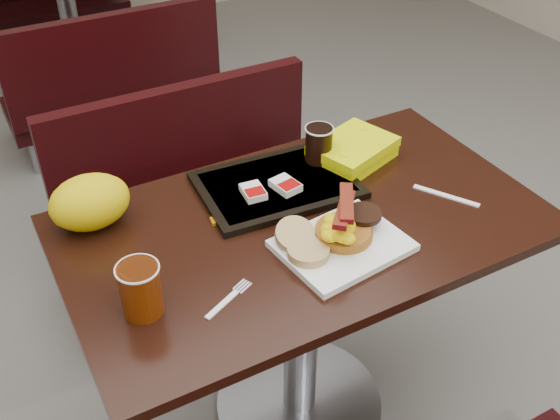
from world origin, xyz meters
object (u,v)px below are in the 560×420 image
paper_bag (90,202)px  clamshell (353,151)px  pancake_stack (344,232)px  table_near (301,325)px  hashbrown_sleeve_left (253,192)px  hashbrown_sleeve_right (285,185)px  coffee_cup_near (141,290)px  tray (277,185)px  coffee_cup_far (319,144)px  bench_near_n (204,201)px  platter (342,246)px  table_far (70,24)px  knife (446,196)px  fork (222,305)px  bench_far_s (107,74)px

paper_bag → clamshell: bearing=-4.6°
pancake_stack → table_near: bearing=109.5°
hashbrown_sleeve_left → hashbrown_sleeve_right: bearing=-4.1°
coffee_cup_near → hashbrown_sleeve_left: 0.45m
tray → clamshell: clamshell is taller
hashbrown_sleeve_right → coffee_cup_far: coffee_cup_far is taller
bench_near_n → tray: 0.67m
platter → clamshell: (0.24, 0.31, 0.02)m
coffee_cup_near → tray: bearing=29.7°
bench_near_n → coffee_cup_near: 1.03m
clamshell → table_near: bearing=-164.4°
bench_near_n → clamshell: clamshell is taller
hashbrown_sleeve_left → hashbrown_sleeve_right: (0.09, -0.01, 0.00)m
table_far → knife: bearing=-81.9°
hashbrown_sleeve_left → coffee_cup_far: size_ratio=0.72×
table_far → fork: bearing=-96.3°
hashbrown_sleeve_right → clamshell: 0.26m
tray → hashbrown_sleeve_right: size_ratio=5.37×
coffee_cup_near → hashbrown_sleeve_right: bearing=25.9°
coffee_cup_far → hashbrown_sleeve_left: bearing=-164.8°
table_near → coffee_cup_near: bearing=-167.0°
bench_near_n → paper_bag: size_ratio=5.06×
bench_far_s → paper_bag: paper_bag is taller
bench_near_n → fork: size_ratio=7.15×
table_far → knife: size_ratio=6.71×
pancake_stack → fork: pancake_stack is taller
bench_near_n → hashbrown_sleeve_left: hashbrown_sleeve_left is taller
bench_near_n → clamshell: 0.72m
bench_far_s → coffee_cup_far: bearing=-84.6°
table_near → bench_far_s: size_ratio=1.20×
platter → hashbrown_sleeve_right: size_ratio=3.80×
coffee_cup_far → platter: bearing=-112.0°
bench_near_n → coffee_cup_far: bearing=-72.1°
knife → hashbrown_sleeve_left: size_ratio=2.46×
fork → coffee_cup_near: bearing=131.0°
table_far → platter: bearing=-89.5°
table_far → knife: 2.74m
platter → pancake_stack: 0.03m
hashbrown_sleeve_left → bench_far_s: bearing=93.3°
table_far → coffee_cup_near: 2.78m
coffee_cup_near → tray: coffee_cup_near is taller
pancake_stack → clamshell: size_ratio=0.62×
bench_far_s → knife: size_ratio=5.59×
coffee_cup_far → bench_far_s: bearing=95.4°
table_near → platter: 0.41m
bench_near_n → hashbrown_sleeve_right: bearing=-88.7°
table_far → fork: size_ratio=8.58×
fork → paper_bag: 0.45m
hashbrown_sleeve_left → clamshell: size_ratio=0.32×
table_far → clamshell: (0.26, -2.42, 0.41)m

